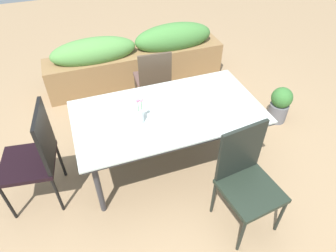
{
  "coord_description": "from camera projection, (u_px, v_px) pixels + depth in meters",
  "views": [
    {
      "loc": [
        -0.82,
        -1.99,
        2.48
      ],
      "look_at": [
        -0.07,
        0.09,
        0.52
      ],
      "focal_mm": 31.82,
      "sensor_mm": 36.0,
      "label": 1
    }
  ],
  "objects": [
    {
      "name": "planter_box",
      "position": [
        137.0,
        58.0,
        4.25
      ],
      "size": [
        2.52,
        0.46,
        0.81
      ],
      "color": "olive",
      "rests_on": "ground"
    },
    {
      "name": "potted_plant",
      "position": [
        280.0,
        104.0,
        3.67
      ],
      "size": [
        0.26,
        0.26,
        0.47
      ],
      "color": "slate",
      "rests_on": "ground"
    },
    {
      "name": "chair_near_right",
      "position": [
        246.0,
        176.0,
        2.46
      ],
      "size": [
        0.5,
        0.5,
        0.98
      ],
      "rotation": [
        0.0,
        0.0,
        3.26
      ],
      "color": "#212C22",
      "rests_on": "ground"
    },
    {
      "name": "flower_vase",
      "position": [
        140.0,
        113.0,
        2.65
      ],
      "size": [
        0.07,
        0.06,
        0.26
      ],
      "color": "silver",
      "rests_on": "dining_table"
    },
    {
      "name": "ground_plane",
      "position": [
        177.0,
        165.0,
        3.25
      ],
      "size": [
        12.0,
        12.0,
        0.0
      ],
      "primitive_type": "plane",
      "color": "#9E7F5B"
    },
    {
      "name": "chair_far_side",
      "position": [
        153.0,
        78.0,
        3.56
      ],
      "size": [
        0.43,
        0.43,
        0.92
      ],
      "rotation": [
        0.0,
        0.0,
        -0.07
      ],
      "color": "brown",
      "rests_on": "ground"
    },
    {
      "name": "chair_end_left",
      "position": [
        35.0,
        154.0,
        2.6
      ],
      "size": [
        0.53,
        0.53,
        1.02
      ],
      "rotation": [
        0.0,
        0.0,
        1.43
      ],
      "color": "black",
      "rests_on": "ground"
    },
    {
      "name": "dining_table",
      "position": [
        168.0,
        116.0,
        2.87
      ],
      "size": [
        1.79,
        0.96,
        0.71
      ],
      "color": "silver",
      "rests_on": "ground"
    }
  ]
}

